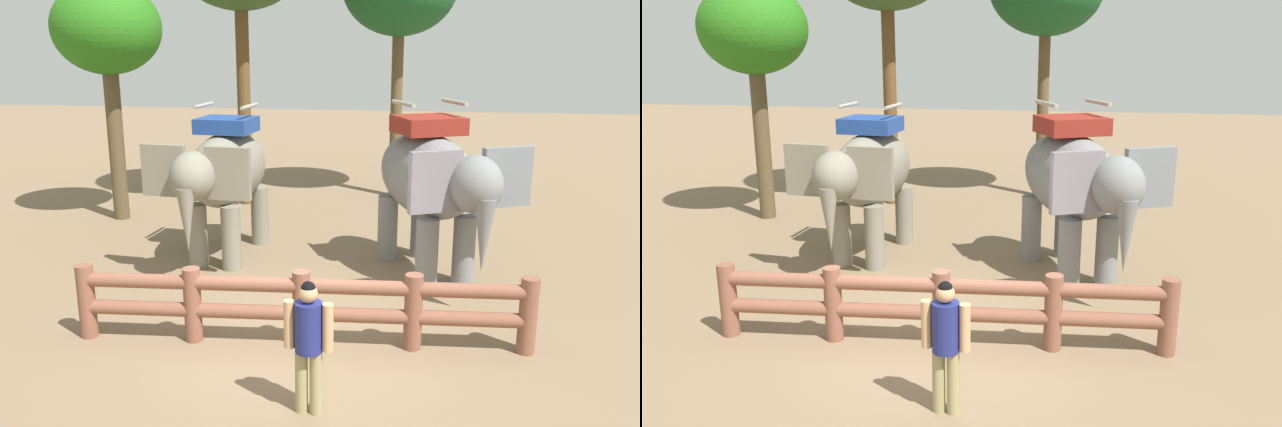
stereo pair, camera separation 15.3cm
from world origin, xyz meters
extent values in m
plane|color=#7C654A|center=(0.00, 0.00, 0.00)|extent=(60.00, 60.00, 0.00)
cylinder|color=brown|center=(-2.98, -0.39, 0.53)|extent=(0.24, 0.24, 1.05)
cylinder|color=brown|center=(-1.49, -0.29, 0.53)|extent=(0.24, 0.24, 1.05)
cylinder|color=brown|center=(0.00, -0.19, 0.53)|extent=(0.24, 0.24, 1.05)
cylinder|color=brown|center=(1.49, -0.08, 0.53)|extent=(0.24, 0.24, 1.05)
cylinder|color=brown|center=(2.98, 0.02, 0.53)|extent=(0.24, 0.24, 1.05)
cylinder|color=brown|center=(0.00, -0.19, 0.45)|extent=(5.97, 0.60, 0.20)
cylinder|color=brown|center=(0.00, -0.19, 0.85)|extent=(5.97, 0.60, 0.20)
cylinder|color=gray|center=(-1.78, 2.58, 0.58)|extent=(0.35, 0.35, 1.17)
cylinder|color=gray|center=(-2.42, 2.64, 0.58)|extent=(0.35, 0.35, 1.17)
cylinder|color=gray|center=(-1.63, 4.16, 0.58)|extent=(0.35, 0.35, 1.17)
cylinder|color=gray|center=(-2.27, 4.21, 0.58)|extent=(0.35, 0.35, 1.17)
ellipsoid|color=gray|center=(-2.02, 3.40, 1.68)|extent=(1.41, 2.73, 1.36)
ellipsoid|color=gray|center=(-2.17, 1.85, 1.85)|extent=(0.82, 0.94, 0.83)
cube|color=gray|center=(-1.59, 1.90, 1.90)|extent=(0.79, 0.19, 0.88)
cube|color=gray|center=(-2.72, 2.01, 1.90)|extent=(0.79, 0.19, 0.88)
cone|color=gray|center=(-2.19, 1.54, 1.18)|extent=(0.31, 0.31, 1.07)
cube|color=navy|center=(-2.02, 3.40, 2.50)|extent=(1.07, 0.96, 0.27)
cylinder|color=#A59E8C|center=(-1.58, 3.36, 2.85)|extent=(0.14, 0.79, 0.07)
cylinder|color=#A59E8C|center=(-2.47, 3.44, 2.85)|extent=(0.14, 0.79, 0.07)
cylinder|color=slate|center=(2.29, 2.34, 0.61)|extent=(0.37, 0.37, 1.23)
cylinder|color=slate|center=(1.68, 2.05, 0.61)|extent=(0.37, 0.37, 1.23)
cylinder|color=slate|center=(1.58, 3.84, 0.61)|extent=(0.37, 0.37, 1.23)
cylinder|color=slate|center=(0.97, 3.55, 0.61)|extent=(0.37, 0.37, 1.23)
ellipsoid|color=slate|center=(1.63, 2.95, 1.77)|extent=(2.29, 3.03, 1.43)
ellipsoid|color=slate|center=(2.33, 1.47, 1.95)|extent=(1.10, 1.17, 0.88)
cube|color=slate|center=(2.82, 1.83, 2.00)|extent=(0.79, 0.46, 0.92)
cube|color=slate|center=(1.74, 1.32, 2.00)|extent=(0.79, 0.46, 0.92)
cone|color=slate|center=(2.47, 1.17, 1.25)|extent=(0.33, 0.33, 1.13)
cube|color=maroon|center=(1.63, 2.95, 2.63)|extent=(1.34, 1.28, 0.29)
cylinder|color=#A59E8C|center=(2.06, 3.15, 3.00)|extent=(0.42, 0.78, 0.07)
cylinder|color=#A59E8C|center=(1.21, 2.75, 3.00)|extent=(0.42, 0.78, 0.07)
cylinder|color=#9A905F|center=(0.46, -1.82, 0.37)|extent=(0.14, 0.14, 0.74)
cylinder|color=#9A905F|center=(0.29, -1.81, 0.37)|extent=(0.14, 0.14, 0.74)
cylinder|color=navy|center=(0.37, -1.81, 1.03)|extent=(0.32, 0.32, 0.57)
cylinder|color=tan|center=(0.59, -1.83, 1.04)|extent=(0.12, 0.12, 0.54)
cylinder|color=tan|center=(0.16, -1.80, 1.04)|extent=(0.12, 0.12, 0.54)
sphere|color=tan|center=(0.37, -1.81, 1.42)|extent=(0.21, 0.21, 0.21)
sphere|color=black|center=(0.37, -1.81, 1.47)|extent=(0.16, 0.16, 0.16)
cylinder|color=brown|center=(0.89, 8.74, 2.26)|extent=(0.29, 0.29, 4.52)
cylinder|color=brown|center=(-2.77, 7.40, 2.58)|extent=(0.32, 0.32, 5.17)
cylinder|color=brown|center=(-5.27, 5.55, 1.81)|extent=(0.35, 0.35, 3.62)
ellipsoid|color=#286F17|center=(-5.27, 5.55, 4.26)|extent=(2.34, 2.34, 1.99)
camera|label=1|loc=(1.46, -8.14, 4.02)|focal=36.37mm
camera|label=2|loc=(1.61, -8.11, 4.02)|focal=36.37mm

